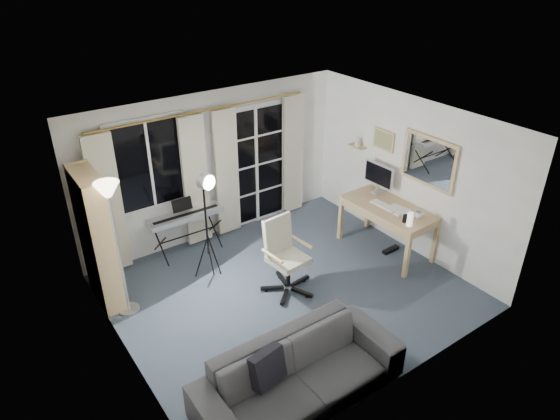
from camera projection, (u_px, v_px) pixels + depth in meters
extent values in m
cube|color=#323B49|center=(288.00, 292.00, 7.00)|extent=(4.50, 4.00, 0.02)
cube|color=white|center=(149.00, 164.00, 7.17)|extent=(1.20, 0.06, 1.40)
cube|color=black|center=(150.00, 165.00, 7.15)|extent=(1.10, 0.02, 1.30)
cube|color=white|center=(150.00, 165.00, 7.15)|extent=(0.04, 0.03, 1.30)
cube|color=white|center=(255.00, 166.00, 8.31)|extent=(1.32, 0.06, 2.11)
cube|color=black|center=(241.00, 170.00, 8.14)|extent=(0.55, 0.02, 1.95)
cube|color=black|center=(271.00, 162.00, 8.44)|extent=(0.55, 0.02, 1.95)
cube|color=white|center=(256.00, 166.00, 8.28)|extent=(0.05, 0.04, 2.05)
cube|color=white|center=(257.00, 192.00, 8.51)|extent=(1.15, 0.03, 0.03)
cube|color=white|center=(256.00, 165.00, 8.27)|extent=(1.15, 0.03, 0.03)
cube|color=white|center=(256.00, 137.00, 8.03)|extent=(1.15, 0.03, 0.03)
cylinder|color=gold|center=(204.00, 111.00, 7.26)|extent=(3.50, 0.03, 0.03)
cube|color=beige|center=(108.00, 205.00, 6.95)|extent=(0.40, 0.07, 2.10)
cube|color=beige|center=(195.00, 182.00, 7.63)|extent=(0.40, 0.07, 2.10)
cube|color=beige|center=(227.00, 173.00, 7.91)|extent=(0.40, 0.07, 2.10)
cube|color=beige|center=(293.00, 155.00, 8.57)|extent=(0.40, 0.07, 2.10)
cube|color=tan|center=(108.00, 254.00, 6.14)|extent=(0.30, 0.03, 1.87)
cube|color=tan|center=(89.00, 225.00, 6.75)|extent=(0.30, 0.03, 1.87)
cube|color=tan|center=(87.00, 242.00, 6.38)|extent=(0.04, 0.84, 1.87)
cube|color=tan|center=(109.00, 295.00, 6.88)|extent=(0.31, 0.85, 0.02)
cube|color=tan|center=(105.00, 274.00, 6.71)|extent=(0.31, 0.85, 0.02)
cube|color=tan|center=(101.00, 252.00, 6.55)|extent=(0.31, 0.85, 0.02)
cube|color=tan|center=(96.00, 229.00, 6.38)|extent=(0.31, 0.85, 0.02)
cube|color=tan|center=(91.00, 205.00, 6.21)|extent=(0.31, 0.85, 0.02)
cube|color=tan|center=(85.00, 175.00, 6.02)|extent=(0.31, 0.85, 0.02)
cube|color=white|center=(113.00, 279.00, 6.41)|extent=(0.21, 0.06, 0.24)
cube|color=#9B4B40|center=(111.00, 277.00, 6.49)|extent=(0.21, 0.04, 0.19)
cube|color=#3C3C3C|center=(109.00, 273.00, 6.54)|extent=(0.21, 0.04, 0.22)
cube|color=#9B4B40|center=(107.00, 268.00, 6.57)|extent=(0.21, 0.04, 0.28)
cube|color=white|center=(106.00, 268.00, 6.64)|extent=(0.21, 0.05, 0.22)
cube|color=#D0403B|center=(104.00, 264.00, 6.70)|extent=(0.21, 0.04, 0.22)
cube|color=navy|center=(102.00, 262.00, 6.75)|extent=(0.21, 0.05, 0.23)
cube|color=#9B4B40|center=(100.00, 259.00, 6.82)|extent=(0.21, 0.03, 0.21)
cube|color=#D0403B|center=(99.00, 257.00, 6.86)|extent=(0.21, 0.05, 0.22)
cube|color=#3C3C3C|center=(97.00, 253.00, 6.92)|extent=(0.21, 0.03, 0.25)
cube|color=navy|center=(108.00, 255.00, 6.24)|extent=(0.21, 0.03, 0.26)
cube|color=#3C3C3C|center=(107.00, 253.00, 6.29)|extent=(0.21, 0.06, 0.25)
cube|color=#3C3C3C|center=(105.00, 251.00, 6.36)|extent=(0.21, 0.04, 0.22)
cube|color=navy|center=(103.00, 249.00, 6.42)|extent=(0.21, 0.03, 0.20)
cube|color=navy|center=(101.00, 246.00, 6.46)|extent=(0.21, 0.04, 0.22)
cube|color=#3C3C3C|center=(100.00, 242.00, 6.50)|extent=(0.21, 0.03, 0.26)
cube|color=#3C3C3C|center=(98.00, 241.00, 6.57)|extent=(0.21, 0.05, 0.20)
cube|color=#EAB757|center=(97.00, 238.00, 6.62)|extent=(0.21, 0.04, 0.22)
cube|color=#9B4B40|center=(95.00, 236.00, 6.67)|extent=(0.21, 0.03, 0.23)
cube|color=#3C3C3C|center=(93.00, 234.00, 6.72)|extent=(0.21, 0.03, 0.22)
cube|color=#D0403B|center=(103.00, 230.00, 6.07)|extent=(0.21, 0.04, 0.26)
cube|color=#3C3C3C|center=(102.00, 230.00, 6.13)|extent=(0.21, 0.03, 0.20)
cube|color=white|center=(100.00, 225.00, 6.16)|extent=(0.21, 0.03, 0.28)
cube|color=white|center=(99.00, 224.00, 6.21)|extent=(0.21, 0.04, 0.26)
cube|color=#9B4B40|center=(97.00, 223.00, 6.28)|extent=(0.21, 0.03, 0.21)
cube|color=navy|center=(96.00, 221.00, 6.32)|extent=(0.21, 0.04, 0.21)
cylinder|color=#B2B2B7|center=(129.00, 309.00, 6.63)|extent=(0.31, 0.31, 0.03)
cylinder|color=#B2B2B7|center=(119.00, 254.00, 6.21)|extent=(0.03, 0.03, 1.74)
cone|color=#FFE5B2|center=(107.00, 190.00, 5.78)|extent=(0.33, 0.33, 0.18)
cylinder|color=black|center=(160.00, 244.00, 7.50)|extent=(0.03, 0.57, 0.51)
cylinder|color=black|center=(160.00, 244.00, 7.50)|extent=(0.03, 0.57, 0.51)
cylinder|color=black|center=(213.00, 227.00, 7.94)|extent=(0.03, 0.57, 0.51)
cylinder|color=black|center=(213.00, 227.00, 7.94)|extent=(0.03, 0.57, 0.51)
cylinder|color=black|center=(187.00, 235.00, 7.72)|extent=(0.90, 0.04, 0.02)
cube|color=silver|center=(185.00, 216.00, 7.55)|extent=(1.18, 0.32, 0.08)
cube|color=white|center=(187.00, 216.00, 7.49)|extent=(1.08, 0.14, 0.01)
cube|color=black|center=(186.00, 214.00, 7.51)|extent=(1.05, 0.09, 0.01)
cube|color=black|center=(182.00, 205.00, 7.55)|extent=(0.32, 0.07, 0.20)
cylinder|color=black|center=(214.00, 254.00, 7.27)|extent=(0.11, 0.25, 0.67)
cylinder|color=black|center=(201.00, 257.00, 7.20)|extent=(0.26, 0.07, 0.67)
cylinder|color=black|center=(211.00, 262.00, 7.10)|extent=(0.18, 0.21, 0.67)
cylinder|color=black|center=(206.00, 218.00, 6.88)|extent=(0.04, 0.04, 1.16)
cylinder|color=silver|center=(206.00, 181.00, 6.58)|extent=(0.25, 0.19, 0.22)
cylinder|color=white|center=(210.00, 183.00, 6.54)|extent=(0.19, 0.08, 0.19)
cube|color=black|center=(300.00, 281.00, 7.13)|extent=(0.33, 0.08, 0.04)
cylinder|color=black|center=(304.00, 280.00, 7.19)|extent=(0.06, 0.06, 0.05)
cube|color=black|center=(282.00, 278.00, 7.18)|extent=(0.12, 0.33, 0.04)
cylinder|color=black|center=(280.00, 276.00, 7.26)|extent=(0.06, 0.06, 0.05)
cube|color=black|center=(272.00, 288.00, 6.99)|extent=(0.31, 0.21, 0.04)
cylinder|color=black|center=(266.00, 289.00, 6.99)|extent=(0.06, 0.06, 0.05)
cube|color=black|center=(285.00, 297.00, 6.81)|extent=(0.28, 0.26, 0.04)
cylinder|color=black|center=(283.00, 302.00, 6.75)|extent=(0.06, 0.06, 0.05)
cube|color=black|center=(302.00, 292.00, 6.90)|extent=(0.18, 0.32, 0.04)
cylinder|color=black|center=(307.00, 295.00, 6.87)|extent=(0.06, 0.06, 0.05)
cylinder|color=black|center=(288.00, 273.00, 6.89)|extent=(0.07, 0.07, 0.41)
cube|color=beige|center=(288.00, 260.00, 6.78)|extent=(0.51, 0.51, 0.08)
cube|color=beige|center=(278.00, 234.00, 6.78)|extent=(0.46, 0.17, 0.54)
cube|color=black|center=(276.00, 231.00, 6.80)|extent=(0.44, 0.14, 0.49)
cylinder|color=tan|center=(272.00, 256.00, 6.56)|extent=(0.08, 0.41, 0.04)
cylinder|color=tan|center=(302.00, 242.00, 6.87)|extent=(0.08, 0.41, 0.04)
cube|color=tan|center=(389.00, 208.00, 7.58)|extent=(0.78, 1.48, 0.04)
cube|color=tan|center=(388.00, 212.00, 7.61)|extent=(0.74, 1.44, 0.10)
cube|color=tan|center=(407.00, 256.00, 7.12)|extent=(0.06, 0.06, 0.74)
cube|color=tan|center=(435.00, 241.00, 7.46)|extent=(0.06, 0.06, 0.74)
cube|color=tan|center=(341.00, 219.00, 8.07)|extent=(0.06, 0.06, 0.74)
cube|color=tan|center=(368.00, 207.00, 8.41)|extent=(0.06, 0.06, 0.74)
cube|color=silver|center=(377.00, 192.00, 7.99)|extent=(0.19, 0.13, 0.02)
cube|color=silver|center=(378.00, 184.00, 7.92)|extent=(0.04, 0.03, 0.23)
cube|color=silver|center=(379.00, 175.00, 7.85)|extent=(0.06, 0.56, 0.35)
cube|color=black|center=(378.00, 175.00, 7.83)|extent=(0.03, 0.52, 0.31)
cube|color=white|center=(384.00, 205.00, 7.57)|extent=(0.16, 0.44, 0.02)
cube|color=white|center=(397.00, 214.00, 7.33)|extent=(0.07, 0.11, 0.02)
cube|color=white|center=(399.00, 209.00, 7.49)|extent=(0.28, 0.35, 0.01)
cube|color=white|center=(408.00, 215.00, 7.33)|extent=(0.22, 0.17, 0.00)
cube|color=black|center=(405.00, 218.00, 7.12)|extent=(0.05, 0.04, 0.12)
cylinder|color=white|center=(410.00, 219.00, 7.01)|extent=(0.09, 0.09, 0.21)
cube|color=black|center=(391.00, 250.00, 7.88)|extent=(0.31, 0.10, 0.05)
imported|color=silver|center=(419.00, 214.00, 7.23)|extent=(0.13, 0.11, 0.13)
cube|color=tan|center=(429.00, 161.00, 7.13)|extent=(0.04, 0.94, 0.74)
cube|color=white|center=(428.00, 162.00, 7.12)|extent=(0.01, 0.84, 0.64)
cube|color=tan|center=(384.00, 140.00, 7.76)|extent=(0.03, 0.42, 0.32)
cube|color=#4F9E60|center=(383.00, 140.00, 7.75)|extent=(0.00, 0.36, 0.26)
cube|color=tan|center=(357.00, 146.00, 8.20)|extent=(0.16, 0.30, 0.02)
cone|color=beige|center=(358.00, 141.00, 8.16)|extent=(0.12, 0.12, 0.15)
imported|color=#313134|center=(300.00, 366.00, 5.18)|extent=(2.27, 0.69, 0.88)
cube|color=black|center=(268.00, 367.00, 5.06)|extent=(0.41, 0.27, 0.40)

